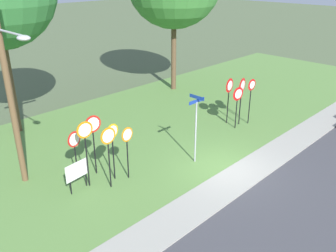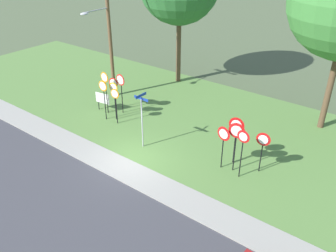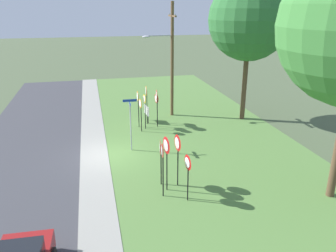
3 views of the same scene
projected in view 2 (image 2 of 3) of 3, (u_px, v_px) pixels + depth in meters
The scene contains 18 objects.
ground_plane at pixel (132, 161), 18.45m from camera, with size 160.00×160.00×0.00m, color #4C5B3D.
road_asphalt at pixel (57, 213), 15.10m from camera, with size 44.00×6.40×0.01m, color #3D3D42.
sidewalk_strip at pixel (121, 168), 17.88m from camera, with size 44.00×1.60×0.06m, color #99968C.
grass_median at pixel (194, 118), 22.61m from camera, with size 44.00×12.00×0.04m, color #567F3D.
stop_sign_near_left at pixel (105, 84), 22.26m from camera, with size 0.68×0.11×2.85m.
stop_sign_near_right at pixel (114, 87), 23.05m from camera, with size 0.66×0.15×2.21m.
stop_sign_far_left at pixel (114, 93), 21.62m from camera, with size 0.62×0.12×2.52m.
stop_sign_far_center at pixel (115, 99), 21.19m from camera, with size 0.61×0.12×2.34m.
stop_sign_far_right at pixel (121, 85), 22.32m from camera, with size 0.74×0.12×2.70m.
stop_sign_center_tall at pixel (104, 92), 21.55m from camera, with size 0.69×0.09×2.64m.
yield_sign_near_left at pixel (243, 143), 16.30m from camera, with size 0.65×0.11×2.62m.
yield_sign_near_right at pixel (236, 135), 16.71m from camera, with size 0.81×0.16×2.71m.
yield_sign_far_left at pixel (263, 143), 16.82m from camera, with size 0.70×0.13×2.23m.
yield_sign_far_right at pixel (236, 129), 17.33m from camera, with size 0.80×0.13×2.64m.
yield_sign_center at pixel (223, 138), 17.04m from camera, with size 0.75×0.15×2.38m.
street_name_post at pixel (142, 117), 18.75m from camera, with size 0.96×0.82×3.19m.
utility_pole at pixel (108, 32), 23.36m from camera, with size 2.10×2.37×8.60m.
notice_board at pixel (103, 99), 23.15m from camera, with size 1.10×0.16×1.25m.
Camera 2 is at (10.67, -10.96, 10.66)m, focal length 37.49 mm.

